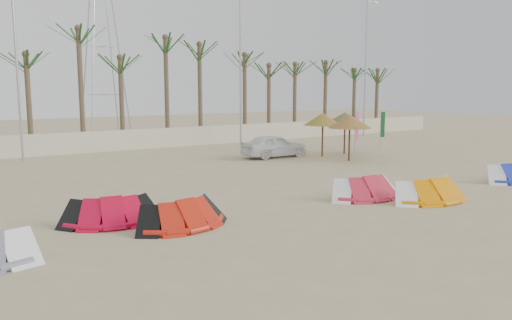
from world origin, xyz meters
TOP-DOWN VIEW (x-y plane):
  - ground at (0.00, 0.00)m, footprint 120.00×120.00m
  - boundary_wall at (0.00, 22.00)m, footprint 60.00×0.30m
  - palm_line at (0.67, 23.50)m, footprint 52.00×4.00m
  - lamp_b at (-5.96, 20.00)m, footprint 1.25×0.14m
  - lamp_c at (8.04, 20.00)m, footprint 1.25×0.14m
  - lamp_d at (20.04, 20.00)m, footprint 1.25×0.14m
  - pylon at (1.00, 28.00)m, footprint 3.00×3.00m
  - kite_red_left at (-5.94, 5.05)m, footprint 3.11×1.98m
  - kite_red_mid at (-4.30, 3.56)m, footprint 3.10×1.90m
  - kite_red_right at (2.94, 3.38)m, footprint 3.07×1.69m
  - kite_orange at (4.58, 1.85)m, footprint 3.36×1.61m
  - kite_blue at (10.69, 2.27)m, footprint 3.13×1.64m
  - parasol_left at (9.00, 12.54)m, footprint 2.23×2.23m
  - parasol_mid at (9.06, 10.38)m, footprint 2.41×2.41m
  - parasol_right at (10.99, 12.78)m, footprint 2.42×2.42m
  - flag_pink at (11.69, 12.42)m, footprint 0.44×0.15m
  - flag_green at (14.91, 13.35)m, footprint 0.45×0.04m
  - car at (6.47, 13.86)m, footprint 3.98×1.68m

SIDE VIEW (x-z plane):
  - ground at x=0.00m, z-range 0.00..0.00m
  - pylon at x=1.00m, z-range -7.00..7.00m
  - kite_red_left at x=-5.94m, z-range -0.03..0.87m
  - kite_red_mid at x=-4.30m, z-range -0.03..0.87m
  - kite_red_right at x=2.94m, z-range -0.03..0.87m
  - kite_blue at x=10.69m, z-range -0.03..0.87m
  - kite_orange at x=4.58m, z-range -0.03..0.87m
  - boundary_wall at x=0.00m, z-range 0.00..1.30m
  - car at x=6.47m, z-range 0.00..1.34m
  - flag_green at x=14.91m, z-range 0.24..2.81m
  - flag_pink at x=11.69m, z-range 0.25..2.96m
  - parasol_mid at x=9.06m, z-range 0.90..3.42m
  - parasol_right at x=10.99m, z-range 0.91..3.45m
  - parasol_left at x=9.00m, z-range 0.92..3.46m
  - lamp_b at x=-5.96m, z-range 0.27..11.27m
  - lamp_c at x=8.04m, z-range 0.27..11.27m
  - lamp_d at x=20.04m, z-range 0.27..11.27m
  - palm_line at x=0.67m, z-range 2.59..10.29m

